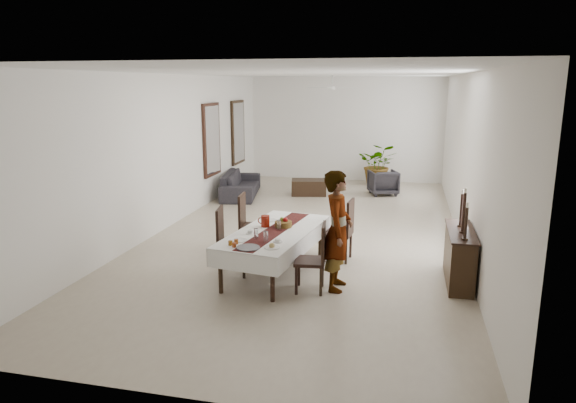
{
  "coord_description": "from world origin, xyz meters",
  "views": [
    {
      "loc": [
        1.91,
        -10.11,
        3.01
      ],
      "look_at": [
        -0.01,
        -1.85,
        1.05
      ],
      "focal_mm": 32.0,
      "sensor_mm": 36.0,
      "label": 1
    }
  ],
  "objects_px": {
    "sideboard_body": "(459,257)",
    "sofa": "(241,184)",
    "red_pitcher": "(265,221)",
    "dining_table_top": "(275,232)",
    "woman": "(338,231)"
  },
  "relations": [
    {
      "from": "sideboard_body",
      "to": "sofa",
      "type": "distance_m",
      "value": 7.4
    },
    {
      "from": "dining_table_top",
      "to": "red_pitcher",
      "type": "height_order",
      "value": "red_pitcher"
    },
    {
      "from": "woman",
      "to": "sofa",
      "type": "distance_m",
      "value": 6.84
    },
    {
      "from": "red_pitcher",
      "to": "sofa",
      "type": "height_order",
      "value": "red_pitcher"
    },
    {
      "from": "woman",
      "to": "red_pitcher",
      "type": "bearing_deg",
      "value": 64.38
    },
    {
      "from": "dining_table_top",
      "to": "red_pitcher",
      "type": "bearing_deg",
      "value": 149.04
    },
    {
      "from": "dining_table_top",
      "to": "woman",
      "type": "xyz_separation_m",
      "value": [
        1.06,
        -0.42,
        0.22
      ]
    },
    {
      "from": "red_pitcher",
      "to": "woman",
      "type": "distance_m",
      "value": 1.41
    },
    {
      "from": "sideboard_body",
      "to": "sofa",
      "type": "bearing_deg",
      "value": 135.12
    },
    {
      "from": "dining_table_top",
      "to": "sofa",
      "type": "height_order",
      "value": "dining_table_top"
    },
    {
      "from": "red_pitcher",
      "to": "dining_table_top",
      "type": "bearing_deg",
      "value": -39.52
    },
    {
      "from": "sideboard_body",
      "to": "sofa",
      "type": "relative_size",
      "value": 0.61
    },
    {
      "from": "sideboard_body",
      "to": "sofa",
      "type": "height_order",
      "value": "sideboard_body"
    },
    {
      "from": "red_pitcher",
      "to": "sofa",
      "type": "xyz_separation_m",
      "value": [
        -2.17,
        5.29,
        -0.49
      ]
    },
    {
      "from": "dining_table_top",
      "to": "sofa",
      "type": "relative_size",
      "value": 1.02
    }
  ]
}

